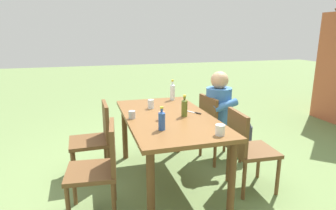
# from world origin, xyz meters

# --- Properties ---
(ground_plane) EXTENTS (24.00, 24.00, 0.00)m
(ground_plane) POSITION_xyz_m (0.00, 0.00, 0.00)
(ground_plane) COLOR #6B844C
(dining_table) EXTENTS (1.69, 0.90, 0.78)m
(dining_table) POSITION_xyz_m (0.00, 0.00, 0.68)
(dining_table) COLOR brown
(dining_table) RESTS_ON ground_plane
(chair_far_left) EXTENTS (0.48, 0.48, 0.87)m
(chair_far_left) POSITION_xyz_m (-0.37, 0.75, 0.49)
(chair_far_left) COLOR brown
(chair_far_left) RESTS_ON ground_plane
(chair_far_right) EXTENTS (0.47, 0.47, 0.87)m
(chair_far_right) POSITION_xyz_m (0.37, 0.75, 0.49)
(chair_far_right) COLOR brown
(chair_far_right) RESTS_ON ground_plane
(chair_near_right) EXTENTS (0.48, 0.48, 0.87)m
(chair_near_right) POSITION_xyz_m (0.39, -0.75, 0.49)
(chair_near_right) COLOR brown
(chair_near_right) RESTS_ON ground_plane
(chair_near_left) EXTENTS (0.45, 0.45, 0.87)m
(chair_near_left) POSITION_xyz_m (-0.38, -0.75, 0.49)
(chair_near_left) COLOR brown
(chair_near_left) RESTS_ON ground_plane
(person_in_white_shirt) EXTENTS (0.47, 0.62, 1.18)m
(person_in_white_shirt) POSITION_xyz_m (-0.38, 0.86, 0.66)
(person_in_white_shirt) COLOR #3D70B2
(person_in_white_shirt) RESTS_ON ground_plane
(bottle_blue) EXTENTS (0.06, 0.06, 0.22)m
(bottle_blue) POSITION_xyz_m (0.42, -0.18, 0.87)
(bottle_blue) COLOR #2D56A3
(bottle_blue) RESTS_ON dining_table
(bottle_clear) EXTENTS (0.06, 0.06, 0.27)m
(bottle_clear) POSITION_xyz_m (-0.70, 0.27, 0.89)
(bottle_clear) COLOR white
(bottle_clear) RESTS_ON dining_table
(bottle_olive) EXTENTS (0.06, 0.06, 0.23)m
(bottle_olive) POSITION_xyz_m (0.07, 0.16, 0.88)
(bottle_olive) COLOR #566623
(bottle_olive) RESTS_ON dining_table
(cup_steel) EXTENTS (0.07, 0.07, 0.08)m
(cup_steel) POSITION_xyz_m (-0.01, -0.39, 0.82)
(cup_steel) COLOR #B2B7BC
(cup_steel) RESTS_ON dining_table
(cup_terracotta) EXTENTS (0.07, 0.07, 0.09)m
(cup_terracotta) POSITION_xyz_m (0.12, -0.10, 0.82)
(cup_terracotta) COLOR #BC6B47
(cup_terracotta) RESTS_ON dining_table
(cup_glass) EXTENTS (0.07, 0.07, 0.11)m
(cup_glass) POSITION_xyz_m (-0.35, -0.11, 0.83)
(cup_glass) COLOR silver
(cup_glass) RESTS_ON dining_table
(cup_white) EXTENTS (0.08, 0.08, 0.09)m
(cup_white) POSITION_xyz_m (0.70, 0.27, 0.83)
(cup_white) COLOR white
(cup_white) RESTS_ON dining_table
(table_knife) EXTENTS (0.22, 0.14, 0.01)m
(table_knife) POSITION_xyz_m (-0.04, 0.31, 0.78)
(table_knife) COLOR silver
(table_knife) RESTS_ON dining_table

